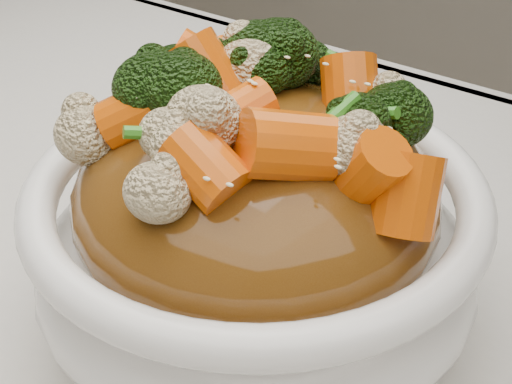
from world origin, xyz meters
The scene contains 8 objects.
tablecloth centered at (0.00, 0.00, 0.73)m, with size 1.20×0.80×0.04m, color silver.
bowl centered at (0.03, 0.05, 0.80)m, with size 0.24×0.24×0.09m, color white, non-canonical shape.
sauce_base centered at (0.03, 0.05, 0.83)m, with size 0.19×0.19×0.10m, color #5B350F.
carrots centered at (0.03, 0.05, 0.90)m, with size 0.19×0.19×0.05m, color #D75507, non-canonical shape.
broccoli centered at (0.03, 0.05, 0.90)m, with size 0.19×0.19×0.05m, color black, non-canonical shape.
cauliflower centered at (0.03, 0.05, 0.89)m, with size 0.19×0.19×0.04m, color beige, non-canonical shape.
scallions centered at (0.03, 0.05, 0.90)m, with size 0.14×0.14×0.02m, color #2F7B1C, non-canonical shape.
sesame_seeds centered at (0.03, 0.05, 0.90)m, with size 0.17×0.17×0.01m, color beige, non-canonical shape.
Camera 1 is at (0.21, -0.19, 1.04)m, focal length 50.00 mm.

